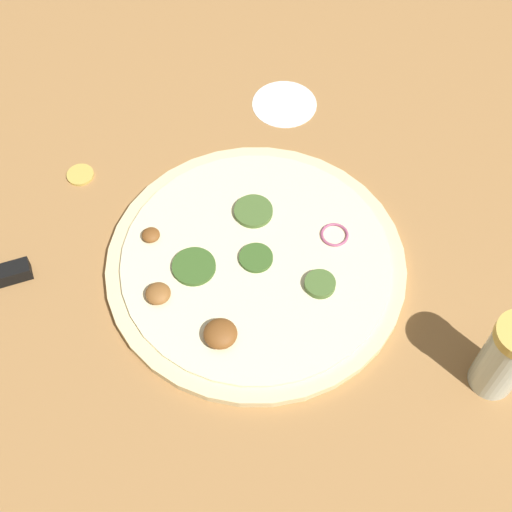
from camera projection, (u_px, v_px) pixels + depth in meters
ground_plane at (256, 266)px, 0.80m from camera, size 3.00×3.00×0.00m
pizza at (255, 263)px, 0.79m from camera, size 0.33×0.33×0.03m
spice_jar at (506, 357)px, 0.68m from camera, size 0.05×0.05×0.11m
loose_cap at (80, 174)px, 0.87m from camera, size 0.03×0.03×0.01m
flour_patch at (284, 104)px, 0.94m from camera, size 0.08×0.08×0.00m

